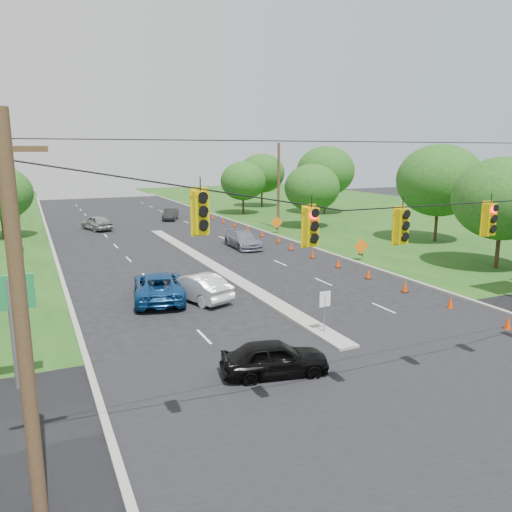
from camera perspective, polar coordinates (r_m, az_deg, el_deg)
name	(u,v)px	position (r m, az deg, el deg)	size (l,w,h in m)	color
ground	(417,392)	(18.68, 17.94, -14.61)	(160.00, 160.00, 0.00)	black
cross_street	(417,392)	(18.68, 17.94, -14.61)	(160.00, 14.00, 0.02)	black
curb_left	(54,255)	(42.91, -22.04, 0.07)	(0.25, 110.00, 0.16)	gray
curb_right	(280,237)	(48.09, 2.70, 2.13)	(0.25, 110.00, 0.16)	gray
median	(212,267)	(36.03, -5.05, -1.22)	(1.00, 34.00, 0.18)	gray
median_sign	(325,304)	(22.55, 7.86, -5.48)	(0.55, 0.06, 2.05)	gray
signal_span	(450,257)	(16.37, 21.26, -0.14)	(25.60, 0.32, 9.00)	#422D1C
utility_pole_far_left	(16,200)	(42.27, -25.77, 5.77)	(0.28, 0.28, 9.00)	#422D1C
utility_pole_far_right	(278,186)	(53.06, 2.58, 7.95)	(0.28, 0.28, 9.00)	#422D1C
cone_0	(508,323)	(26.07, 26.85, -6.85)	(0.32, 0.32, 0.70)	#EA3500
cone_1	(450,303)	(28.24, 21.33, -4.98)	(0.32, 0.32, 0.70)	#EA3500
cone_2	(405,286)	(30.66, 16.67, -3.36)	(0.32, 0.32, 0.70)	#EA3500
cone_3	(368,273)	(33.27, 12.72, -1.96)	(0.32, 0.32, 0.70)	#EA3500
cone_4	(338,263)	(36.03, 9.37, -0.76)	(0.32, 0.32, 0.70)	#EA3500
cone_5	(313,254)	(38.92, 6.51, 0.26)	(0.32, 0.32, 0.70)	#EA3500
cone_6	(291,246)	(41.89, 4.04, 1.14)	(0.32, 0.32, 0.70)	#EA3500
cone_7	(279,239)	(45.21, 2.59, 1.95)	(0.32, 0.32, 0.70)	#EA3500
cone_8	(262,233)	(48.30, 0.69, 2.61)	(0.32, 0.32, 0.70)	#EA3500
cone_9	(248,228)	(51.45, -0.97, 3.18)	(0.32, 0.32, 0.70)	#EA3500
cone_10	(235,224)	(54.64, -2.45, 3.69)	(0.32, 0.32, 0.70)	#EA3500
cone_11	(223,220)	(57.87, -3.76, 4.13)	(0.32, 0.32, 0.70)	#EA3500
cone_12	(213,216)	(61.12, -4.93, 4.53)	(0.32, 0.32, 0.70)	#EA3500
cone_13	(204,213)	(64.40, -5.99, 4.88)	(0.32, 0.32, 0.70)	#EA3500
work_sign_1	(361,247)	(38.21, 11.93, 1.00)	(1.27, 0.58, 1.37)	black
work_sign_2	(277,223)	(49.99, 2.38, 3.78)	(1.27, 0.58, 1.37)	black
tree_7	(503,199)	(38.35, 26.37, 5.89)	(6.72, 6.72, 7.84)	black
tree_8	(439,180)	(47.98, 20.22, 8.11)	(7.56, 7.56, 8.82)	black
tree_9	(312,188)	(53.90, 6.42, 7.77)	(5.88, 5.88, 6.86)	black
tree_10	(326,171)	(66.52, 7.96, 9.58)	(7.56, 7.56, 8.82)	black
tree_11	(262,173)	(74.26, 0.68, 9.44)	(6.72, 6.72, 7.84)	black
tree_12	(243,181)	(65.46, -1.49, 8.56)	(5.88, 5.88, 6.86)	black
black_sedan	(275,358)	(18.77, 2.16, -11.58)	(1.61, 3.99, 1.36)	black
white_sedan	(197,287)	(27.97, -6.76, -3.52)	(1.60, 4.60, 1.51)	silver
blue_pickup	(159,286)	(28.30, -11.08, -3.40)	(2.63, 5.71, 1.59)	navy
silver_car_far	(243,239)	(42.78, -1.51, 1.91)	(2.05, 5.04, 1.46)	slate
silver_car_oncoming	(97,223)	(55.08, -17.74, 3.65)	(1.85, 4.60, 1.57)	gray
dark_car_receding	(171,214)	(61.30, -9.74, 4.73)	(1.44, 4.13, 1.36)	black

